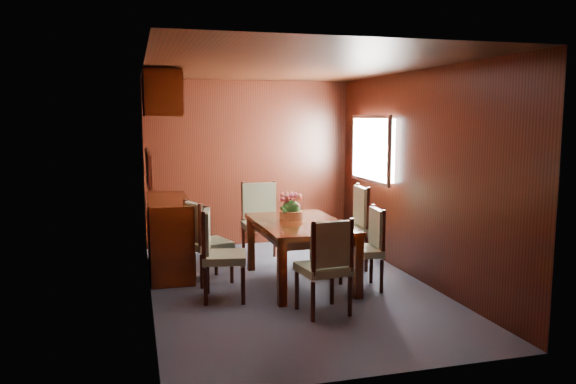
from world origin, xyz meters
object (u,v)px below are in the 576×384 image
object	(u,v)px
sideboard	(169,235)
chair_head	(327,261)
dining_table	(300,230)
chair_left_near	(217,249)
chair_right_near	(367,244)
flower_centerpiece	(291,206)

from	to	relation	value
sideboard	chair_head	world-z (taller)	chair_head
dining_table	chair_left_near	bearing A→B (deg)	-163.40
dining_table	chair_head	distance (m)	1.07
chair_right_near	flower_centerpiece	size ratio (longest dim) A/B	3.07
dining_table	chair_right_near	xyz separation A→B (m)	(0.65, -0.38, -0.11)
chair_left_near	chair_right_near	bearing A→B (deg)	97.61
chair_right_near	chair_head	distance (m)	0.98
sideboard	chair_right_near	size ratio (longest dim) A/B	1.55
chair_left_near	flower_centerpiece	world-z (taller)	flower_centerpiece
chair_right_near	chair_head	bearing A→B (deg)	140.32
chair_right_near	flower_centerpiece	distance (m)	1.00
chair_head	flower_centerpiece	bearing A→B (deg)	81.42
sideboard	dining_table	distance (m)	1.66
chair_head	flower_centerpiece	xyz separation A→B (m)	(0.02, 1.32, 0.33)
dining_table	flower_centerpiece	distance (m)	0.35
chair_right_near	chair_head	xyz separation A→B (m)	(-0.71, -0.68, 0.02)
chair_head	sideboard	bearing A→B (deg)	117.03
dining_table	chair_right_near	distance (m)	0.76
chair_left_near	chair_head	size ratio (longest dim) A/B	1.01
sideboard	chair_right_near	xyz separation A→B (m)	(2.05, -1.27, 0.05)
dining_table	chair_left_near	xyz separation A→B (m)	(-0.98, -0.32, -0.08)
chair_left_near	chair_head	bearing A→B (deg)	61.07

